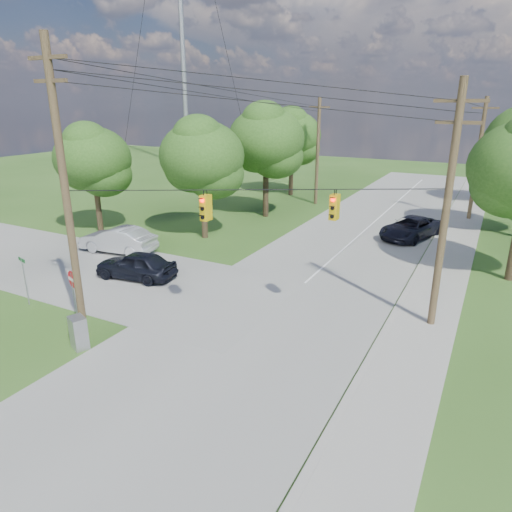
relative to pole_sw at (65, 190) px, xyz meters
The scene contains 20 objects.
ground 7.75m from the pole_sw, ahead, with size 140.00×140.00×0.00m, color #2B4D19.
main_road 10.16m from the pole_sw, 34.88° to the left, with size 10.00×100.00×0.03m, color gray.
sidewalk_east 15.37m from the pole_sw, 19.08° to the left, with size 2.60×100.00×0.12m, color gray.
pole_sw is the anchor object (origin of this frame).
pole_ne 15.51m from the pole_sw, 29.38° to the left, with size 2.00×0.32×10.50m.
pole_north_e 32.55m from the pole_sw, 65.48° to the left, with size 2.00×0.32×10.00m.
pole_north_w 29.62m from the pole_sw, 90.77° to the left, with size 2.00×0.32×10.00m.
power_lines 13.04m from the pole_sw, 61.30° to the left, with size 13.93×29.62×4.93m.
traffic_signals 8.24m from the pole_sw, 29.38° to the left, with size 4.91×3.27×1.05m.
radio_mast 55.63m from the pole_sw, 121.00° to the left, with size 0.70×0.70×45.00m, color gray.
tree_w_near 14.99m from the pole_sw, 103.11° to the left, with size 6.00×6.00×8.40m.
tree_w_mid 22.73m from the pole_sw, 96.06° to the left, with size 6.40×6.40×9.22m.
tree_w_far 32.90m from the pole_sw, 97.69° to the left, with size 6.00×6.00×8.73m.
tree_cross_n 16.64m from the pole_sw, 133.29° to the left, with size 5.60×5.60×7.91m.
car_cross_dark 8.22m from the pole_sw, 110.16° to the left, with size 1.87×4.64×1.58m, color black.
car_cross_silver 12.22m from the pole_sw, 125.95° to the left, with size 1.82×5.21×1.72m, color #B9BBC1.
car_main_north 24.29m from the pole_sw, 64.75° to the left, with size 2.59×5.62×1.56m, color black.
control_cabinet 5.77m from the pole_sw, 47.07° to the right, with size 0.76×0.55×1.37m, color gray.
do_not_enter_sign 4.66m from the pole_sw, 151.13° to the left, with size 0.76×0.28×2.38m.
street_name_sign 6.46m from the pole_sw, behind, with size 0.72×0.23×2.46m.
Camera 1 is at (10.59, -11.99, 9.56)m, focal length 32.00 mm.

